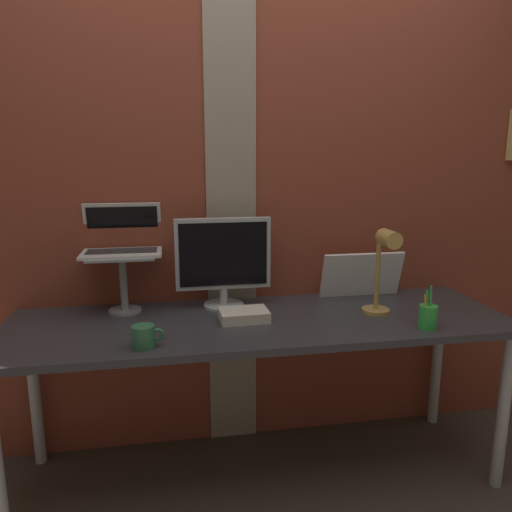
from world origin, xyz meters
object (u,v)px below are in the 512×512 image
Objects in this scene: monitor at (223,258)px; laptop at (122,239)px; pen_cup at (428,316)px; coffee_mug at (144,336)px; whiteboard_panel at (362,275)px; desk_lamp at (384,263)px.

laptop is (-0.43, 0.06, 0.09)m from monitor.
coffee_mug is (-1.10, -0.00, -0.01)m from pen_cup.
monitor is 0.45m from laptop.
laptop reaches higher than monitor.
coffee_mug is (-1.00, -0.45, -0.07)m from whiteboard_panel.
monitor is 2.38× the size of pen_cup.
monitor reaches higher than desk_lamp.
desk_lamp is at bearing 125.98° from pen_cup.
laptop is 1.13m from desk_lamp.
monitor is at bearing 158.60° from desk_lamp.
laptop is 0.56m from coffee_mug.
whiteboard_panel is at bearing 84.83° from desk_lamp.
laptop is at bearing 158.09° from pen_cup.
desk_lamp is 2.12× the size of pen_cup.
monitor reaches higher than coffee_mug.
pen_cup reaches higher than coffee_mug.
laptop is 1.12m from whiteboard_panel.
monitor is 0.57m from coffee_mug.
desk_lamp is 3.25× the size of coffee_mug.
pen_cup is (1.20, -0.48, -0.26)m from laptop.
desk_lamp reaches higher than coffee_mug.
monitor is 1.12× the size of desk_lamp.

